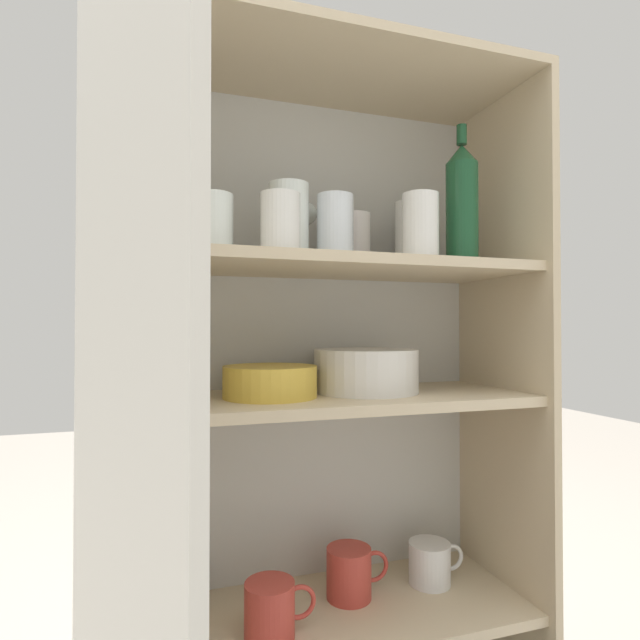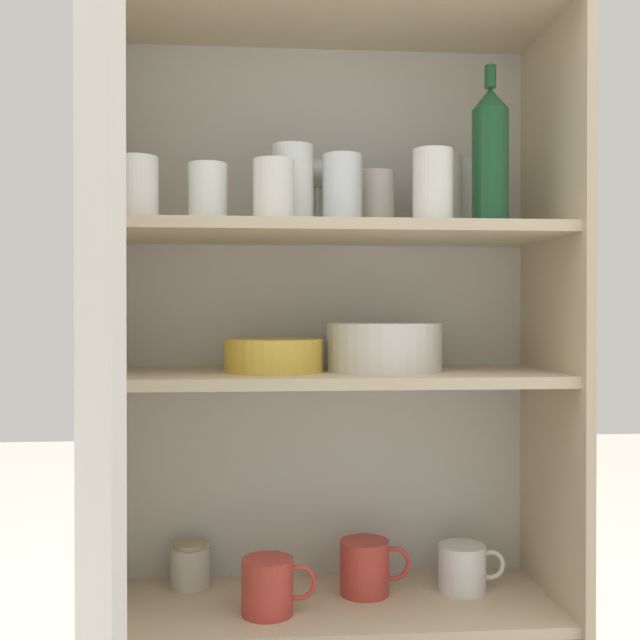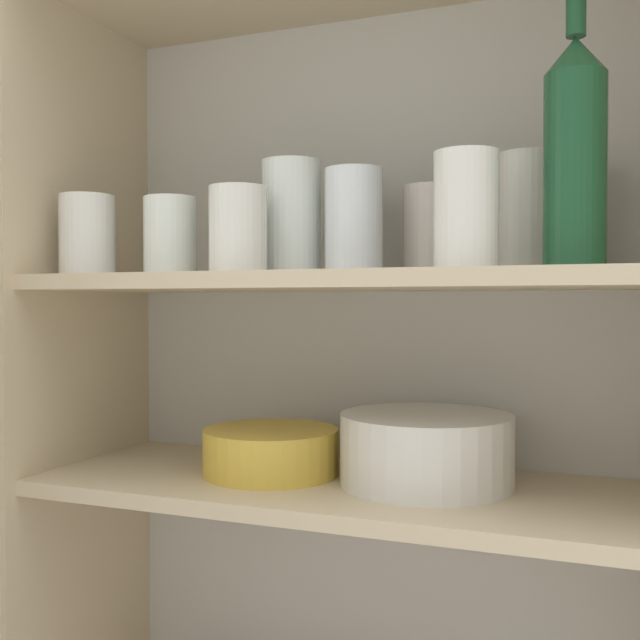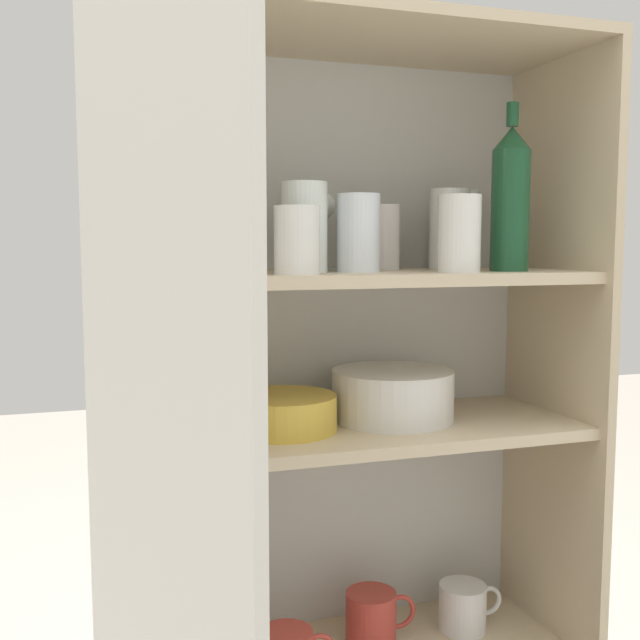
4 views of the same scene
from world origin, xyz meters
The scene contains 17 objects.
cupboard_back_panel centered at (0.00, 0.31, 0.71)m, with size 0.85×0.02×1.42m, color silver.
cupboard_side_left centered at (-0.42, 0.15, 0.71)m, with size 0.02×0.34×1.42m, color #CCB793.
shelf_board_middle centered at (0.00, 0.15, 0.76)m, with size 0.81×0.30×0.02m, color beige.
shelf_board_upper centered at (0.00, 0.15, 1.02)m, with size 0.81×0.30×0.02m, color beige.
tumbler_glass_0 centered at (-0.08, 0.15, 1.11)m, with size 0.08×0.08×0.15m.
tumbler_glass_1 centered at (0.16, 0.06, 1.10)m, with size 0.07×0.07×0.13m.
tumbler_glass_2 centered at (-0.23, 0.09, 1.09)m, with size 0.07×0.07×0.10m.
tumbler_glass_3 centered at (0.09, 0.22, 1.09)m, with size 0.07×0.07×0.12m.
tumbler_glass_4 centered at (0.22, 0.20, 1.11)m, with size 0.07×0.07×0.15m.
tumbler_glass_5 centered at (-0.12, 0.06, 1.09)m, with size 0.07×0.07×0.11m.
tumbler_glass_6 centered at (-0.35, 0.07, 1.09)m, with size 0.07×0.07×0.11m.
tumbler_glass_7 centered at (0.27, 0.26, 1.11)m, with size 0.06×0.06×0.15m.
tumbler_glass_8 centered at (0.01, 0.13, 1.10)m, with size 0.07×0.07×0.13m.
wine_glass_0 centered at (-0.03, 0.24, 1.14)m, with size 0.07×0.07×0.14m.
wine_bottle centered at (0.27, 0.09, 1.16)m, with size 0.07×0.07×0.29m.
plate_stack_white centered at (0.10, 0.17, 0.81)m, with size 0.22×0.22×0.09m.
mixing_bowl_large centered at (-0.11, 0.16, 0.80)m, with size 0.18×0.18×0.06m.
Camera 3 is at (0.31, -0.76, 1.00)m, focal length 42.00 mm.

